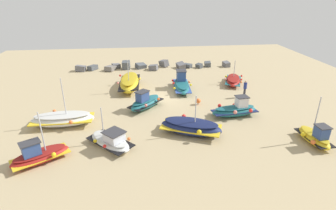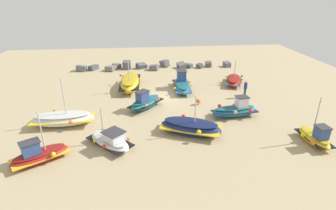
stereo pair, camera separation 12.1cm
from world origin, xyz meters
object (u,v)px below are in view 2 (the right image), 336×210
fishing_boat_6 (315,137)px  fishing_boat_7 (130,82)px  mooring_buoy_0 (198,101)px  fishing_boat_2 (63,119)px  fishing_boat_9 (191,127)px  fishing_boat_5 (110,140)px  fishing_boat_1 (146,102)px  fishing_boat_3 (235,110)px  person_walking (245,88)px  fishing_boat_0 (234,80)px  fishing_boat_4 (182,85)px  fishing_boat_8 (39,155)px

fishing_boat_6 → fishing_boat_7: fishing_boat_7 is taller
fishing_boat_6 → mooring_buoy_0: size_ratio=5.66×
fishing_boat_2 → fishing_boat_9: bearing=164.3°
fishing_boat_5 → mooring_buoy_0: bearing=86.3°
fishing_boat_1 → mooring_buoy_0: fishing_boat_1 is taller
fishing_boat_1 → fishing_boat_2: 7.13m
fishing_boat_3 → person_walking: bearing=52.7°
fishing_boat_0 → fishing_boat_5: fishing_boat_5 is taller
fishing_boat_4 → fishing_boat_8: fishing_boat_8 is taller
mooring_buoy_0 → fishing_boat_7: bearing=141.4°
fishing_boat_4 → fishing_boat_8: 16.13m
mooring_buoy_0 → fishing_boat_3: bearing=-46.4°
fishing_boat_1 → fishing_boat_8: 10.19m
fishing_boat_7 → fishing_boat_0: bearing=-86.8°
fishing_boat_1 → fishing_boat_9: fishing_boat_9 is taller
fishing_boat_2 → fishing_boat_4: size_ratio=1.06×
fishing_boat_4 → person_walking: size_ratio=2.69×
fishing_boat_1 → fishing_boat_4: size_ratio=0.77×
fishing_boat_2 → fishing_boat_3: fishing_boat_2 is taller
fishing_boat_2 → fishing_boat_3: (14.21, 0.05, 0.02)m
fishing_boat_0 → fishing_boat_8: size_ratio=1.12×
fishing_boat_0 → fishing_boat_5: 17.35m
mooring_buoy_0 → fishing_boat_2: bearing=-166.6°
fishing_boat_6 → fishing_boat_7: bearing=-138.5°
fishing_boat_9 → person_walking: size_ratio=2.83×
fishing_boat_0 → fishing_boat_3: fishing_boat_0 is taller
fishing_boat_8 → fishing_boat_9: (10.15, 2.43, 0.07)m
fishing_boat_3 → fishing_boat_6: (4.06, -4.88, -0.04)m
fishing_boat_1 → fishing_boat_7: (-1.51, 5.39, 0.11)m
fishing_boat_0 → fishing_boat_9: bearing=-11.6°
fishing_boat_1 → fishing_boat_6: size_ratio=1.05×
fishing_boat_4 → fishing_boat_6: fishing_boat_6 is taller
fishing_boat_5 → fishing_boat_7: (1.12, 11.56, 0.22)m
fishing_boat_0 → fishing_boat_8: (-17.10, -13.00, 0.06)m
mooring_buoy_0 → fishing_boat_6: bearing=-48.8°
fishing_boat_7 → person_walking: fishing_boat_7 is taller
fishing_boat_1 → fishing_boat_8: fishing_boat_8 is taller
fishing_boat_4 → fishing_boat_7: (-5.54, 1.01, 0.09)m
fishing_boat_4 → fishing_boat_7: bearing=83.0°
fishing_boat_7 → fishing_boat_9: size_ratio=1.11×
fishing_boat_4 → fishing_boat_2: bearing=126.2°
fishing_boat_6 → person_walking: fishing_boat_6 is taller
fishing_boat_8 → fishing_boat_9: fishing_boat_8 is taller
fishing_boat_0 → mooring_buoy_0: size_ratio=6.87×
fishing_boat_5 → fishing_boat_8: size_ratio=0.99×
fishing_boat_1 → fishing_boat_9: size_ratio=0.73×
fishing_boat_0 → person_walking: (-0.23, -3.99, 0.57)m
fishing_boat_2 → fishing_boat_6: size_ratio=1.44×
fishing_boat_0 → fishing_boat_5: bearing=-25.7°
fishing_boat_0 → fishing_boat_2: (-16.84, -8.07, 0.10)m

